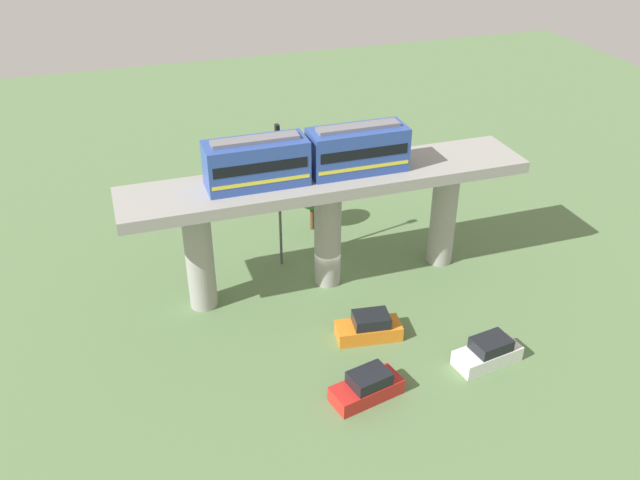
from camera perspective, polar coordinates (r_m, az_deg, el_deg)
name	(u,v)px	position (r m, az deg, el deg)	size (l,w,h in m)	color
ground_plane	(327,281)	(49.98, 0.62, -3.47)	(120.00, 120.00, 0.00)	#5B7A4C
viaduct	(328,204)	(46.67, 0.67, 3.07)	(5.20, 28.00, 8.65)	#999691
train	(308,156)	(44.65, -1.02, 7.08)	(2.64, 13.55, 3.24)	#2D4CA5
parked_car_white	(488,353)	(43.65, 13.96, -9.17)	(2.40, 4.42, 1.76)	white
parked_car_orange	(369,328)	(44.43, 4.16, -7.35)	(2.35, 4.40, 1.76)	orange
parked_car_red	(367,387)	(40.20, 3.99, -12.22)	(2.65, 4.49, 1.76)	red
tree_near_viaduct	(312,194)	(55.08, -0.68, 3.87)	(2.61, 2.61, 4.55)	brown
signal_post	(279,191)	(49.04, -3.45, 4.10)	(0.44, 0.28, 11.25)	#4C4C51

